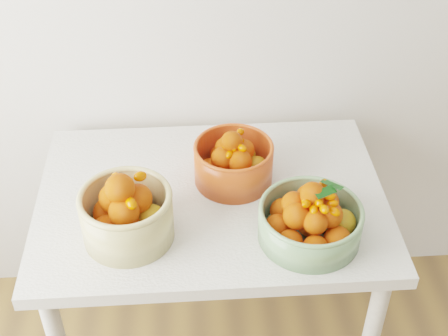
{
  "coord_description": "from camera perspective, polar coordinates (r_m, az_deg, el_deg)",
  "views": [
    {
      "loc": [
        -0.5,
        0.25,
        1.94
      ],
      "look_at": [
        -0.41,
        1.51,
        0.92
      ],
      "focal_mm": 50.0,
      "sensor_mm": 36.0,
      "label": 1
    }
  ],
  "objects": [
    {
      "name": "bowl_green",
      "position": [
        1.65,
        7.93,
        -4.71
      ],
      "size": [
        0.36,
        0.36,
        0.18
      ],
      "rotation": [
        0.0,
        0.0,
        -0.41
      ],
      "color": "#6F9466",
      "rests_on": "table"
    },
    {
      "name": "table",
      "position": [
        1.86,
        -1.12,
        -4.69
      ],
      "size": [
        1.0,
        0.7,
        0.75
      ],
      "color": "silver",
      "rests_on": "ground"
    },
    {
      "name": "bowl_orange",
      "position": [
        1.81,
        0.85,
        0.57
      ],
      "size": [
        0.29,
        0.29,
        0.17
      ],
      "rotation": [
        0.0,
        0.0,
        0.32
      ],
      "color": "red",
      "rests_on": "table"
    },
    {
      "name": "bowl_cream",
      "position": [
        1.64,
        -8.91,
        -4.12
      ],
      "size": [
        0.26,
        0.26,
        0.21
      ],
      "rotation": [
        0.0,
        0.0,
        0.08
      ],
      "color": "tan",
      "rests_on": "table"
    }
  ]
}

